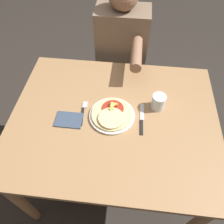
# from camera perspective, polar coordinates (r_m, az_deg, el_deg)

# --- Properties ---
(ground_plane) EXTENTS (8.00, 8.00, 0.00)m
(ground_plane) POSITION_cam_1_polar(r_m,az_deg,el_deg) (1.93, 0.34, -15.07)
(ground_plane) COLOR #2D2823
(dining_table) EXTENTS (1.19, 0.96, 0.77)m
(dining_table) POSITION_cam_1_polar(r_m,az_deg,el_deg) (1.34, 0.48, -4.11)
(dining_table) COLOR #9E754C
(dining_table) RESTS_ON ground_plane
(plate) EXTENTS (0.26, 0.26, 0.01)m
(plate) POSITION_cam_1_polar(r_m,az_deg,el_deg) (1.25, -0.00, -0.92)
(plate) COLOR silver
(plate) RESTS_ON dining_table
(pizza) EXTENTS (0.23, 0.23, 0.04)m
(pizza) POSITION_cam_1_polar(r_m,az_deg,el_deg) (1.23, -0.02, -0.60)
(pizza) COLOR #E0C689
(pizza) RESTS_ON plate
(fork) EXTENTS (0.03, 0.18, 0.00)m
(fork) POSITION_cam_1_polar(r_m,az_deg,el_deg) (1.28, -7.52, 0.13)
(fork) COLOR black
(fork) RESTS_ON dining_table
(knife) EXTENTS (0.03, 0.22, 0.00)m
(knife) POSITION_cam_1_polar(r_m,az_deg,el_deg) (1.25, 7.77, -1.89)
(knife) COLOR black
(knife) RESTS_ON dining_table
(drinking_glass) EXTENTS (0.08, 0.08, 0.09)m
(drinking_glass) POSITION_cam_1_polar(r_m,az_deg,el_deg) (1.29, 12.00, 2.60)
(drinking_glass) COLOR silver
(drinking_glass) RESTS_ON dining_table
(napkin) EXTENTS (0.15, 0.11, 0.01)m
(napkin) POSITION_cam_1_polar(r_m,az_deg,el_deg) (1.26, -11.18, -2.01)
(napkin) COLOR #38475B
(napkin) RESTS_ON dining_table
(person_diner) EXTENTS (0.38, 0.52, 1.25)m
(person_diner) POSITION_cam_1_polar(r_m,az_deg,el_deg) (1.76, 2.53, 15.51)
(person_diner) COLOR #2D2D38
(person_diner) RESTS_ON ground_plane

